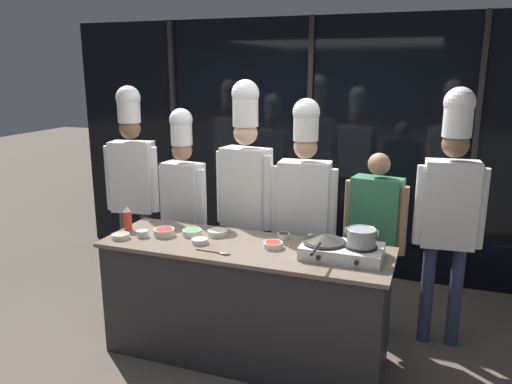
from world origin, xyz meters
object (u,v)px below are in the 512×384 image
stock_pot (361,237)px  prep_bowl_bell_pepper (164,232)px  portable_stove (342,251)px  prep_bowl_scallions (192,232)px  prep_bowl_bean_sprouts (200,241)px  chef_head (133,173)px  chef_line (246,182)px  serving_spoon_slotted (220,252)px  frying_pan (324,238)px  prep_bowl_soy_glaze (284,235)px  chef_sous (183,192)px  chef_pastry (304,198)px  person_guest (375,227)px  chef_apprentice (450,197)px  prep_bowl_chili_flakes (273,244)px  prep_bowl_onion (218,232)px  prep_bowl_noodles (142,233)px  squeeze_bottle_chili (128,219)px  prep_bowl_mushrooms (121,236)px

stock_pot → prep_bowl_bell_pepper: bearing=-179.4°
portable_stove → prep_bowl_scallions: portable_stove is taller
prep_bowl_bean_sprouts → chef_head: (-1.10, 0.80, 0.28)m
prep_bowl_bell_pepper → chef_line: (0.44, 0.63, 0.30)m
stock_pot → serving_spoon_slotted: size_ratio=0.84×
frying_pan → prep_bowl_soy_glaze: 0.46m
chef_sous → prep_bowl_scallions: bearing=130.7°
chef_pastry → person_guest: chef_pastry is taller
prep_bowl_bean_sprouts → chef_sous: bearing=125.7°
serving_spoon_slotted → chef_apprentice: 1.80m
portable_stove → person_guest: person_guest is taller
prep_bowl_soy_glaze → chef_sous: size_ratio=0.05×
prep_bowl_scallions → prep_bowl_chili_flakes: bearing=-3.7°
prep_bowl_chili_flakes → prep_bowl_scallions: prep_bowl_scallions is taller
prep_bowl_onion → chef_apprentice: bearing=18.7°
prep_bowl_noodles → chef_sous: chef_sous is taller
squeeze_bottle_chili → stock_pot: bearing=-0.1°
prep_bowl_bean_sprouts → serving_spoon_slotted: size_ratio=0.46×
prep_bowl_onion → serving_spoon_slotted: size_ratio=0.60×
frying_pan → serving_spoon_slotted: 0.74m
frying_pan → prep_bowl_onion: (-0.88, 0.14, -0.10)m
prep_bowl_chili_flakes → prep_bowl_mushrooms: prep_bowl_chili_flakes is taller
stock_pot → squeeze_bottle_chili: stock_pot is taller
chef_head → stock_pot: bearing=152.4°
frying_pan → chef_head: bearing=160.4°
chef_pastry → person_guest: bearing=-176.5°
squeeze_bottle_chili → prep_bowl_noodles: size_ratio=2.15×
prep_bowl_bell_pepper → prep_bowl_noodles: prep_bowl_bell_pepper is taller
prep_bowl_scallions → prep_bowl_mushrooms: 0.55m
squeeze_bottle_chili → chef_apprentice: bearing=16.2°
prep_bowl_chili_flakes → chef_head: (-1.64, 0.70, 0.28)m
prep_bowl_scallions → chef_head: size_ratio=0.08×
frying_pan → chef_head: 2.16m
prep_bowl_bell_pepper → chef_head: bearing=135.9°
squeeze_bottle_chili → serving_spoon_slotted: bearing=-13.6°
prep_bowl_scallions → chef_line: 0.67m
prep_bowl_mushrooms → person_guest: (1.82, 0.88, 0.01)m
prep_bowl_chili_flakes → chef_head: bearing=157.1°
prep_bowl_soy_glaze → serving_spoon_slotted: 0.57m
prep_bowl_mushrooms → prep_bowl_soy_glaze: size_ratio=1.40×
serving_spoon_slotted → prep_bowl_mushrooms: bearing=178.3°
chef_pastry → prep_bowl_soy_glaze: bearing=75.5°
squeeze_bottle_chili → chef_apprentice: (2.42, 0.71, 0.23)m
prep_bowl_bean_sprouts → prep_bowl_noodles: bearing=-177.7°
prep_bowl_scallions → chef_head: (-0.96, 0.65, 0.28)m
frying_pan → serving_spoon_slotted: (-0.70, -0.21, -0.12)m
prep_bowl_noodles → chef_head: (-0.61, 0.82, 0.28)m
portable_stove → serving_spoon_slotted: (-0.82, -0.22, -0.04)m
prep_bowl_bean_sprouts → serving_spoon_slotted: (0.23, -0.14, -0.01)m
prep_bowl_soy_glaze → prep_bowl_onion: 0.52m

